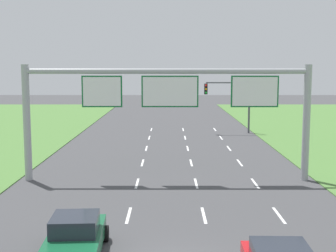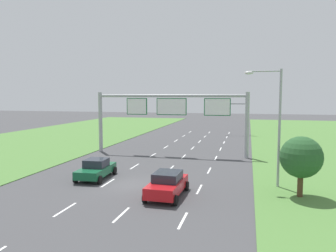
{
  "view_description": "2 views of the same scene",
  "coord_description": "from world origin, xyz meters",
  "px_view_note": "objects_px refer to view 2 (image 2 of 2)",
  "views": [
    {
      "loc": [
        0.08,
        -15.03,
        6.85
      ],
      "look_at": [
        0.11,
        13.53,
        3.24
      ],
      "focal_mm": 50.0,
      "sensor_mm": 36.0,
      "label": 1
    },
    {
      "loc": [
        8.51,
        -22.57,
        6.63
      ],
      "look_at": [
        0.27,
        10.91,
        3.41
      ],
      "focal_mm": 35.0,
      "sensor_mm": 36.0,
      "label": 2
    }
  ],
  "objects_px": {
    "car_lead_silver": "(96,169)",
    "sign_gantry": "(172,111)",
    "traffic_light_mast": "(236,112)",
    "car_near_red": "(167,184)",
    "roadside_tree_near": "(301,157)",
    "street_lamp": "(274,117)"
  },
  "relations": [
    {
      "from": "car_lead_silver",
      "to": "sign_gantry",
      "type": "relative_size",
      "value": 0.26
    },
    {
      "from": "sign_gantry",
      "to": "traffic_light_mast",
      "type": "distance_m",
      "value": 21.34
    },
    {
      "from": "car_near_red",
      "to": "roadside_tree_near",
      "type": "relative_size",
      "value": 1.1
    },
    {
      "from": "car_lead_silver",
      "to": "traffic_light_mast",
      "type": "distance_m",
      "value": 33.69
    },
    {
      "from": "sign_gantry",
      "to": "traffic_light_mast",
      "type": "xyz_separation_m",
      "value": [
        6.32,
        20.36,
        -1.06
      ]
    },
    {
      "from": "street_lamp",
      "to": "roadside_tree_near",
      "type": "distance_m",
      "value": 3.6
    },
    {
      "from": "sign_gantry",
      "to": "traffic_light_mast",
      "type": "height_order",
      "value": "sign_gantry"
    },
    {
      "from": "sign_gantry",
      "to": "roadside_tree_near",
      "type": "bearing_deg",
      "value": -48.36
    },
    {
      "from": "car_near_red",
      "to": "car_lead_silver",
      "type": "relative_size",
      "value": 1.01
    },
    {
      "from": "sign_gantry",
      "to": "street_lamp",
      "type": "relative_size",
      "value": 2.03
    },
    {
      "from": "car_lead_silver",
      "to": "roadside_tree_near",
      "type": "height_order",
      "value": "roadside_tree_near"
    },
    {
      "from": "traffic_light_mast",
      "to": "street_lamp",
      "type": "height_order",
      "value": "street_lamp"
    },
    {
      "from": "street_lamp",
      "to": "roadside_tree_near",
      "type": "xyz_separation_m",
      "value": [
        1.58,
        -2.13,
        -2.43
      ]
    },
    {
      "from": "car_near_red",
      "to": "street_lamp",
      "type": "distance_m",
      "value": 9.0
    },
    {
      "from": "car_lead_silver",
      "to": "roadside_tree_near",
      "type": "relative_size",
      "value": 1.09
    },
    {
      "from": "car_near_red",
      "to": "sign_gantry",
      "type": "distance_m",
      "value": 15.8
    },
    {
      "from": "sign_gantry",
      "to": "roadside_tree_near",
      "type": "xyz_separation_m",
      "value": [
        11.66,
        -13.11,
        -2.28
      ]
    },
    {
      "from": "street_lamp",
      "to": "roadside_tree_near",
      "type": "relative_size",
      "value": 2.12
    },
    {
      "from": "car_lead_silver",
      "to": "traffic_light_mast",
      "type": "xyz_separation_m",
      "value": [
        9.81,
        32.08,
        3.1
      ]
    },
    {
      "from": "traffic_light_mast",
      "to": "car_lead_silver",
      "type": "bearing_deg",
      "value": -107.0
    },
    {
      "from": "street_lamp",
      "to": "roadside_tree_near",
      "type": "height_order",
      "value": "street_lamp"
    },
    {
      "from": "car_near_red",
      "to": "roadside_tree_near",
      "type": "height_order",
      "value": "roadside_tree_near"
    }
  ]
}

